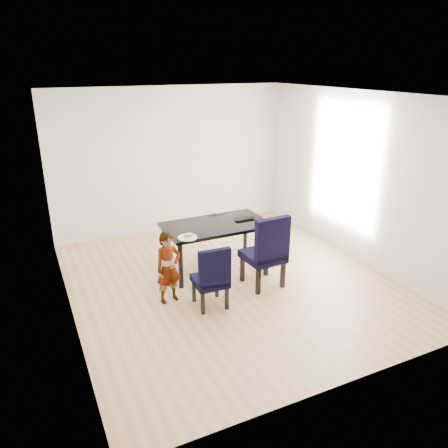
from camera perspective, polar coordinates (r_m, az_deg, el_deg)
name	(u,v)px	position (r m, az deg, el deg)	size (l,w,h in m)	color
floor	(230,281)	(6.61, 0.75, -7.52)	(4.50, 5.00, 0.01)	tan
ceiling	(231,94)	(5.85, 0.88, 16.65)	(4.50, 5.00, 0.01)	white
wall_back	(172,160)	(8.34, -6.87, 8.25)	(4.50, 0.01, 2.70)	white
wall_front	(352,267)	(4.14, 16.33, -5.35)	(4.50, 0.01, 2.70)	silver
wall_left	(60,218)	(5.53, -20.69, 0.70)	(0.01, 5.00, 2.70)	silver
wall_right	(357,178)	(7.33, 16.92, 5.81)	(0.01, 5.00, 2.70)	silver
dining_table	(216,246)	(6.85, -1.08, -2.93)	(1.60, 0.90, 0.75)	black
chair_left	(210,276)	(5.80, -1.87, -6.75)	(0.43, 0.44, 0.89)	black
chair_right	(263,250)	(6.31, 5.12, -3.37)	(0.53, 0.55, 1.11)	black
child	(168,268)	(5.92, -7.28, -5.71)	(0.36, 0.24, 1.00)	#E45813
plate	(187,238)	(6.19, -4.80, -1.77)	(0.28, 0.28, 0.02)	white
sandwich	(188,235)	(6.17, -4.66, -1.45)	(0.16, 0.07, 0.06)	#A08939
laptop	(243,218)	(6.94, 2.52, 0.83)	(0.34, 0.22, 0.03)	black
cable_tangle	(213,216)	(7.05, -1.39, 1.08)	(0.16, 0.16, 0.01)	black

